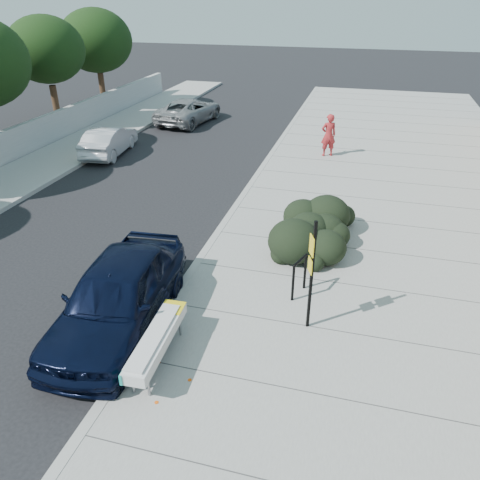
% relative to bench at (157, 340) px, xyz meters
% --- Properties ---
extents(ground, '(120.00, 120.00, 0.00)m').
position_rel_bench_xyz_m(ground, '(-0.60, 1.97, -0.72)').
color(ground, black).
rests_on(ground, ground).
extents(sidewalk_near, '(11.20, 50.00, 0.15)m').
position_rel_bench_xyz_m(sidewalk_near, '(5.00, 6.97, -0.65)').
color(sidewalk_near, gray).
rests_on(sidewalk_near, ground).
extents(curb_near, '(0.22, 50.00, 0.17)m').
position_rel_bench_xyz_m(curb_near, '(-0.60, 6.97, -0.64)').
color(curb_near, '#9E9E99').
rests_on(curb_near, ground).
extents(curb_far, '(0.22, 50.00, 0.17)m').
position_rel_bench_xyz_m(curb_far, '(-8.60, 6.97, -0.64)').
color(curb_far, '#9E9E99').
rests_on(curb_far, ground).
extents(tree_far_e, '(4.00, 4.00, 5.90)m').
position_rel_bench_xyz_m(tree_far_e, '(-13.10, 15.97, 3.46)').
color(tree_far_e, '#332114').
rests_on(tree_far_e, ground).
extents(tree_far_f, '(4.40, 4.40, 6.07)m').
position_rel_bench_xyz_m(tree_far_f, '(-13.10, 20.97, 3.47)').
color(tree_far_f, '#332114').
rests_on(tree_far_f, ground).
extents(bench, '(0.59, 2.42, 0.72)m').
position_rel_bench_xyz_m(bench, '(0.00, 0.00, 0.00)').
color(bench, gray).
rests_on(bench, sidewalk_near).
extents(bike_rack, '(0.27, 0.67, 1.03)m').
position_rel_bench_xyz_m(bike_rack, '(2.41, 3.19, 0.05)').
color(bike_rack, black).
rests_on(bike_rack, sidewalk_near).
extents(sign_post, '(0.16, 0.29, 2.68)m').
position_rel_bench_xyz_m(sign_post, '(2.80, 1.96, 0.95)').
color(sign_post, black).
rests_on(sign_post, sidewalk_near).
extents(hedge, '(2.94, 3.93, 1.32)m').
position_rel_bench_xyz_m(hedge, '(2.48, 6.17, 0.09)').
color(hedge, black).
rests_on(hedge, sidewalk_near).
extents(sedan_navy, '(2.41, 5.17, 1.71)m').
position_rel_bench_xyz_m(sedan_navy, '(-1.40, 1.03, 0.14)').
color(sedan_navy, black).
rests_on(sedan_navy, ground).
extents(wagon_silver, '(1.89, 4.16, 1.32)m').
position_rel_bench_xyz_m(wagon_silver, '(-8.10, 12.63, -0.06)').
color(wagon_silver, silver).
rests_on(wagon_silver, ground).
extents(suv_silver, '(2.97, 5.29, 1.40)m').
position_rel_bench_xyz_m(suv_silver, '(-6.60, 19.34, -0.02)').
color(suv_silver, gray).
rests_on(suv_silver, ground).
extents(pedestrian, '(0.83, 0.70, 1.92)m').
position_rel_bench_xyz_m(pedestrian, '(1.96, 14.68, 0.39)').
color(pedestrian, maroon).
rests_on(pedestrian, sidewalk_near).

